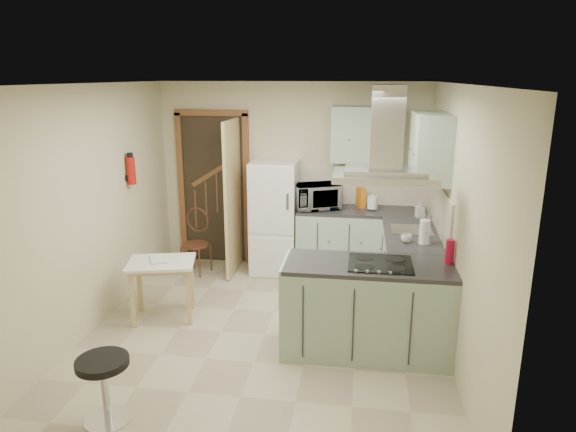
% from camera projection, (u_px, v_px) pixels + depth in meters
% --- Properties ---
extents(floor, '(4.20, 4.20, 0.00)m').
position_uv_depth(floor, '(265.00, 334.00, 5.27)').
color(floor, '#B3AB8B').
rests_on(floor, ground).
extents(ceiling, '(4.20, 4.20, 0.00)m').
position_uv_depth(ceiling, '(262.00, 84.00, 4.61)').
color(ceiling, silver).
rests_on(ceiling, back_wall).
extents(back_wall, '(3.60, 0.00, 3.60)m').
position_uv_depth(back_wall, '(293.00, 176.00, 6.95)').
color(back_wall, beige).
rests_on(back_wall, floor).
extents(left_wall, '(0.00, 4.20, 4.20)m').
position_uv_depth(left_wall, '(89.00, 211.00, 5.19)').
color(left_wall, beige).
rests_on(left_wall, floor).
extents(right_wall, '(0.00, 4.20, 4.20)m').
position_uv_depth(right_wall, '(456.00, 225.00, 4.69)').
color(right_wall, beige).
rests_on(right_wall, floor).
extents(doorway, '(1.10, 0.12, 2.10)m').
position_uv_depth(doorway, '(214.00, 189.00, 7.12)').
color(doorway, brown).
rests_on(doorway, floor).
extents(fridge, '(0.60, 0.60, 1.50)m').
position_uv_depth(fridge, '(275.00, 217.00, 6.82)').
color(fridge, white).
rests_on(fridge, floor).
extents(counter_back, '(1.08, 0.60, 0.90)m').
position_uv_depth(counter_back, '(339.00, 242.00, 6.78)').
color(counter_back, '#9EB2A0').
rests_on(counter_back, floor).
extents(counter_right, '(0.60, 1.95, 0.90)m').
position_uv_depth(counter_right, '(408.00, 263.00, 6.02)').
color(counter_right, '#9EB2A0').
rests_on(counter_right, floor).
extents(splashback, '(1.68, 0.02, 0.50)m').
position_uv_depth(splashback, '(364.00, 186.00, 6.83)').
color(splashback, beige).
rests_on(splashback, counter_back).
extents(wall_cabinet_back, '(0.85, 0.35, 0.70)m').
position_uv_depth(wall_cabinet_back, '(365.00, 134.00, 6.49)').
color(wall_cabinet_back, '#9EB2A0').
rests_on(wall_cabinet_back, back_wall).
extents(wall_cabinet_right, '(0.35, 0.90, 0.70)m').
position_uv_depth(wall_cabinet_right, '(430.00, 147.00, 5.37)').
color(wall_cabinet_right, '#9EB2A0').
rests_on(wall_cabinet_right, right_wall).
extents(peninsula, '(1.55, 0.65, 0.90)m').
position_uv_depth(peninsula, '(367.00, 308.00, 4.84)').
color(peninsula, '#9EB2A0').
rests_on(peninsula, floor).
extents(hob, '(0.58, 0.50, 0.01)m').
position_uv_depth(hob, '(380.00, 264.00, 4.71)').
color(hob, black).
rests_on(hob, peninsula).
extents(extractor_hood, '(0.90, 0.55, 0.10)m').
position_uv_depth(extractor_hood, '(385.00, 176.00, 4.49)').
color(extractor_hood, silver).
rests_on(extractor_hood, ceiling).
extents(sink, '(0.45, 0.40, 0.01)m').
position_uv_depth(sink, '(411.00, 230.00, 5.73)').
color(sink, silver).
rests_on(sink, counter_right).
extents(fire_extinguisher, '(0.10, 0.10, 0.32)m').
position_uv_depth(fire_extinguisher, '(131.00, 171.00, 5.98)').
color(fire_extinguisher, '#B2140F').
rests_on(fire_extinguisher, left_wall).
extents(drop_leaf_table, '(0.80, 0.67, 0.65)m').
position_uv_depth(drop_leaf_table, '(163.00, 290.00, 5.57)').
color(drop_leaf_table, '#DACB86').
rests_on(drop_leaf_table, floor).
extents(bentwood_chair, '(0.43, 0.43, 0.79)m').
position_uv_depth(bentwood_chair, '(196.00, 245.00, 6.82)').
color(bentwood_chair, '#51231B').
rests_on(bentwood_chair, floor).
extents(stool, '(0.52, 0.52, 0.53)m').
position_uv_depth(stool, '(105.00, 390.00, 3.90)').
color(stool, black).
rests_on(stool, floor).
extents(microwave, '(0.69, 0.59, 0.32)m').
position_uv_depth(microwave, '(316.00, 197.00, 6.63)').
color(microwave, black).
rests_on(microwave, counter_back).
extents(kettle, '(0.14, 0.14, 0.20)m').
position_uv_depth(kettle, '(372.00, 202.00, 6.58)').
color(kettle, white).
rests_on(kettle, counter_back).
extents(cereal_box, '(0.13, 0.18, 0.26)m').
position_uv_depth(cereal_box, '(361.00, 197.00, 6.72)').
color(cereal_box, orange).
rests_on(cereal_box, counter_back).
extents(soap_bottle, '(0.11, 0.11, 0.21)m').
position_uv_depth(soap_bottle, '(420.00, 209.00, 6.23)').
color(soap_bottle, '#A9A8B4').
rests_on(soap_bottle, counter_right).
extents(paper_towel, '(0.13, 0.13, 0.26)m').
position_uv_depth(paper_towel, '(424.00, 231.00, 5.24)').
color(paper_towel, white).
rests_on(paper_towel, counter_right).
extents(cup, '(0.14, 0.14, 0.09)m').
position_uv_depth(cup, '(406.00, 238.00, 5.31)').
color(cup, white).
rests_on(cup, counter_right).
extents(red_bottle, '(0.09, 0.09, 0.23)m').
position_uv_depth(red_bottle, '(450.00, 252.00, 4.70)').
color(red_bottle, '#B00F2C').
rests_on(red_bottle, peninsula).
extents(book, '(0.26, 0.29, 0.10)m').
position_uv_depth(book, '(150.00, 257.00, 5.46)').
color(book, maroon).
rests_on(book, drop_leaf_table).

